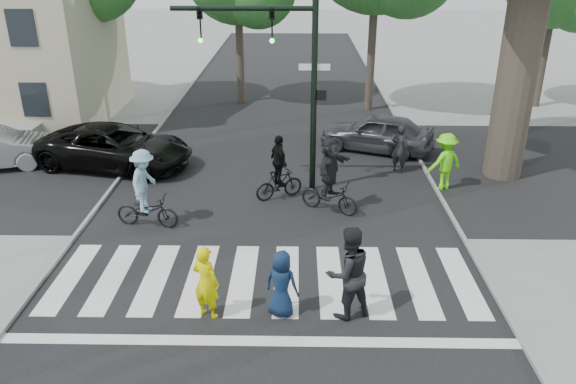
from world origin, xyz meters
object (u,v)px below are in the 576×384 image
object	(u,v)px
cyclist_mid	(279,173)
car_grey	(377,132)
traffic_signal	(285,63)
car_suv	(115,147)
pedestrian_child	(282,284)
cyclist_left	(145,194)
pedestrian_adult	(348,273)
pedestrian_woman	(206,282)
cyclist_right	(330,179)

from	to	relation	value
cyclist_mid	car_grey	size ratio (longest dim) A/B	0.48
traffic_signal	car_suv	xyz separation A→B (m)	(-5.81, 1.79, -3.18)
pedestrian_child	cyclist_left	xyz separation A→B (m)	(-3.72, 3.92, 0.21)
pedestrian_adult	cyclist_mid	world-z (taller)	pedestrian_adult
pedestrian_woman	pedestrian_child	size ratio (longest dim) A/B	1.10
cyclist_left	car_grey	world-z (taller)	cyclist_left
traffic_signal	cyclist_mid	size ratio (longest dim) A/B	3.04
traffic_signal	cyclist_right	xyz separation A→B (m)	(1.30, -1.58, -2.91)
cyclist_left	cyclist_right	xyz separation A→B (m)	(4.95, 1.01, 0.04)
cyclist_mid	cyclist_right	size ratio (longest dim) A/B	0.89
pedestrian_woman	car_grey	bearing A→B (deg)	-90.01
traffic_signal	pedestrian_child	world-z (taller)	traffic_signal
car_suv	traffic_signal	bearing A→B (deg)	-93.74
cyclist_mid	cyclist_right	xyz separation A→B (m)	(1.46, -0.87, 0.18)
pedestrian_woman	cyclist_mid	xyz separation A→B (m)	(1.28, 5.88, 0.01)
pedestrian_child	car_grey	world-z (taller)	pedestrian_child
pedestrian_adult	car_suv	xyz separation A→B (m)	(-7.21, 8.30, -0.28)
traffic_signal	pedestrian_child	distance (m)	7.24
cyclist_left	pedestrian_child	bearing A→B (deg)	-46.45
traffic_signal	pedestrian_adult	xyz separation A→B (m)	(1.41, -6.51, -2.90)
pedestrian_woman	cyclist_mid	distance (m)	6.01
pedestrian_child	car_grey	distance (m)	10.64
car_suv	pedestrian_child	bearing A→B (deg)	-131.27
cyclist_right	traffic_signal	bearing A→B (deg)	129.26
cyclist_mid	cyclist_right	bearing A→B (deg)	-30.75
traffic_signal	cyclist_mid	world-z (taller)	traffic_signal
pedestrian_woman	cyclist_left	distance (m)	4.57
cyclist_left	car_suv	xyz separation A→B (m)	(-2.16, 4.38, -0.22)
pedestrian_woman	cyclist_right	size ratio (longest dim) A/B	0.73
traffic_signal	cyclist_mid	distance (m)	3.18
cyclist_right	car_suv	world-z (taller)	cyclist_right
cyclist_left	cyclist_mid	xyz separation A→B (m)	(3.49, 1.87, -0.13)
pedestrian_child	pedestrian_adult	xyz separation A→B (m)	(1.33, 0.00, 0.27)
pedestrian_child	car_grey	xyz separation A→B (m)	(3.22, 10.14, -0.03)
pedestrian_woman	car_grey	size ratio (longest dim) A/B	0.39
pedestrian_child	car_suv	bearing A→B (deg)	-32.16
pedestrian_child	cyclist_mid	bearing A→B (deg)	-65.16
cyclist_mid	car_suv	size ratio (longest dim) A/B	0.38
pedestrian_adult	cyclist_right	distance (m)	4.92
pedestrian_child	car_suv	distance (m)	10.17
pedestrian_child	pedestrian_adult	size ratio (longest dim) A/B	0.73
cyclist_mid	cyclist_left	bearing A→B (deg)	-151.76
pedestrian_woman	pedestrian_child	world-z (taller)	pedestrian_woman
cyclist_mid	car_suv	world-z (taller)	cyclist_mid
pedestrian_adult	car_grey	size ratio (longest dim) A/B	0.49
traffic_signal	cyclist_right	distance (m)	3.56
pedestrian_woman	car_grey	distance (m)	11.27
car_suv	pedestrian_adult	bearing A→B (deg)	-125.59
pedestrian_woman	car_suv	size ratio (longest dim) A/B	0.31
pedestrian_adult	cyclist_right	xyz separation A→B (m)	(-0.11, 4.92, -0.02)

